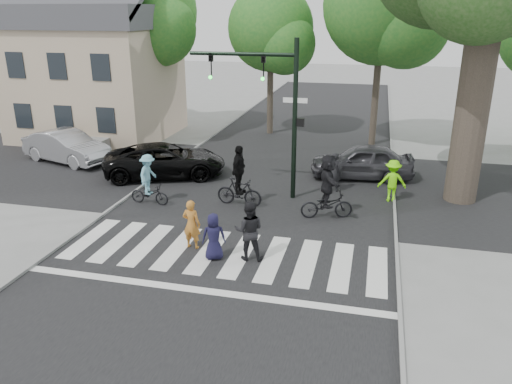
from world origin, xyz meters
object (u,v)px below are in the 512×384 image
(traffic_signal, at_px, (273,97))
(cyclist_mid, at_px, (239,181))
(pedestrian_child, at_px, (214,237))
(pedestrian_adult, at_px, (249,230))
(car_suv, at_px, (165,160))
(cyclist_left, at_px, (149,183))
(pedestrian_woman, at_px, (192,224))
(cyclist_right, at_px, (327,190))
(car_grey, at_px, (362,162))
(car_silver, at_px, (67,147))

(traffic_signal, distance_m, cyclist_mid, 3.36)
(pedestrian_child, distance_m, pedestrian_adult, 1.05)
(pedestrian_adult, bearing_deg, car_suv, -58.60)
(cyclist_left, distance_m, cyclist_mid, 3.38)
(traffic_signal, xyz_separation_m, pedestrian_woman, (-1.41, -5.06, -3.12))
(cyclist_right, xyz_separation_m, car_grey, (0.99, 4.86, -0.28))
(pedestrian_child, relative_size, car_suv, 0.27)
(pedestrian_woman, xyz_separation_m, pedestrian_adult, (1.88, -0.29, 0.12))
(cyclist_left, relative_size, cyclist_mid, 0.84)
(cyclist_right, bearing_deg, pedestrian_woman, -138.15)
(pedestrian_child, height_order, car_silver, car_silver)
(traffic_signal, height_order, cyclist_left, traffic_signal)
(car_suv, bearing_deg, traffic_signal, -126.09)
(pedestrian_child, bearing_deg, car_suv, -76.38)
(cyclist_left, relative_size, car_silver, 0.42)
(car_silver, bearing_deg, pedestrian_child, -111.45)
(cyclist_left, bearing_deg, traffic_signal, 24.21)
(pedestrian_child, xyz_separation_m, cyclist_left, (-3.75, 3.67, 0.13))
(pedestrian_woman, bearing_deg, car_silver, -34.50)
(cyclist_left, distance_m, cyclist_right, 6.62)
(cyclist_mid, distance_m, car_suv, 4.87)
(pedestrian_adult, bearing_deg, pedestrian_woman, -16.88)
(traffic_signal, xyz_separation_m, cyclist_mid, (-0.97, -1.27, -2.96))
(pedestrian_woman, xyz_separation_m, car_silver, (-9.14, 7.38, -0.02))
(pedestrian_adult, xyz_separation_m, car_grey, (2.86, 8.51, -0.16))
(traffic_signal, distance_m, pedestrian_woman, 6.11)
(car_silver, height_order, car_grey, car_silver)
(car_silver, bearing_deg, cyclist_right, -90.49)
(traffic_signal, relative_size, cyclist_left, 3.11)
(pedestrian_woman, height_order, car_suv, pedestrian_woman)
(cyclist_left, relative_size, car_grey, 0.44)
(cyclist_mid, bearing_deg, pedestrian_woman, -96.73)
(pedestrian_woman, distance_m, car_grey, 9.48)
(cyclist_right, relative_size, car_grey, 0.53)
(pedestrian_adult, bearing_deg, cyclist_left, -43.84)
(pedestrian_child, bearing_deg, cyclist_mid, -103.68)
(pedestrian_adult, relative_size, cyclist_mid, 0.78)
(pedestrian_child, distance_m, cyclist_right, 4.84)
(traffic_signal, bearing_deg, car_suv, 164.94)
(pedestrian_adult, relative_size, cyclist_right, 0.78)
(pedestrian_woman, relative_size, cyclist_right, 0.68)
(pedestrian_woman, relative_size, car_suv, 0.30)
(pedestrian_child, xyz_separation_m, cyclist_right, (2.86, 3.89, 0.32))
(car_silver, bearing_deg, cyclist_left, -107.25)
(pedestrian_woman, bearing_deg, car_suv, -56.00)
(cyclist_mid, bearing_deg, cyclist_right, -7.58)
(traffic_signal, bearing_deg, car_silver, 167.59)
(cyclist_right, distance_m, car_suv, 8.00)
(traffic_signal, distance_m, pedestrian_adult, 6.15)
(pedestrian_child, bearing_deg, traffic_signal, -114.85)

